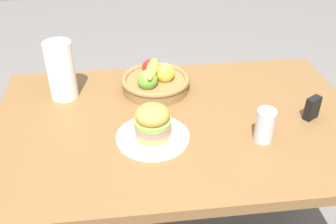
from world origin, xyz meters
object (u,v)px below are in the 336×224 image
object	(u,v)px
plate	(153,137)
fruit_basket	(155,80)
soda_can	(265,125)
sandwich	(152,121)
napkin_holder	(312,108)
paper_towel_roll	(61,70)

from	to	relation	value
plate	fruit_basket	distance (m)	0.34
soda_can	sandwich	bearing A→B (deg)	171.71
sandwich	napkin_holder	size ratio (longest dim) A/B	1.47
soda_can	fruit_basket	size ratio (longest dim) A/B	0.43
napkin_holder	paper_towel_roll	bearing A→B (deg)	132.49
paper_towel_roll	fruit_basket	bearing A→B (deg)	0.84
plate	soda_can	distance (m)	0.39
plate	sandwich	size ratio (longest dim) A/B	1.97
plate	fruit_basket	size ratio (longest dim) A/B	0.90
plate	fruit_basket	xyz separation A→B (m)	(0.04, 0.34, 0.04)
plate	paper_towel_roll	distance (m)	0.49
soda_can	paper_towel_roll	xyz separation A→B (m)	(-0.72, 0.39, 0.06)
paper_towel_roll	napkin_holder	bearing A→B (deg)	-16.36
soda_can	napkin_holder	bearing A→B (deg)	26.22
plate	napkin_holder	distance (m)	0.61
paper_towel_roll	plate	bearing A→B (deg)	-44.61
plate	soda_can	bearing A→B (deg)	-8.29
sandwich	soda_can	size ratio (longest dim) A/B	1.05
sandwich	napkin_holder	world-z (taller)	sandwich
fruit_basket	plate	bearing A→B (deg)	-96.98
sandwich	napkin_holder	distance (m)	0.61
napkin_holder	fruit_basket	bearing A→B (deg)	122.34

